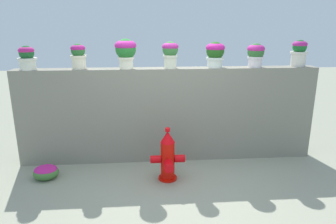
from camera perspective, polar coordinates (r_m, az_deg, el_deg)
ground_plane at (r=4.36m, az=1.29°, el=-14.46°), size 24.00×24.00×0.00m
stone_wall at (r=5.08m, az=0.06°, el=-0.48°), size 4.82×0.29×1.54m
potted_plant_0 at (r=5.15m, az=-24.66°, el=9.27°), size 0.28×0.28×0.36m
potted_plant_1 at (r=4.99m, az=-16.26°, el=10.17°), size 0.24×0.24×0.38m
potted_plant_2 at (r=4.85m, az=-7.84°, el=11.28°), size 0.33×0.33×0.46m
potted_plant_3 at (r=4.85m, az=0.42°, el=11.06°), size 0.25×0.25×0.41m
potted_plant_4 at (r=5.01m, az=8.73°, el=10.83°), size 0.30×0.30×0.40m
potted_plant_5 at (r=5.18m, az=15.92°, el=10.44°), size 0.28×0.28×0.38m
potted_plant_6 at (r=5.52m, az=23.11°, el=10.25°), size 0.27×0.27×0.43m
fire_hydrant at (r=4.50m, az=-0.06°, el=-8.41°), size 0.50×0.40×0.79m
flower_bush_left at (r=4.97m, az=-21.67°, el=-10.22°), size 0.37×0.33×0.21m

